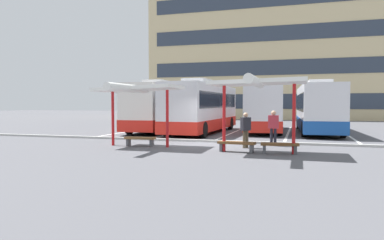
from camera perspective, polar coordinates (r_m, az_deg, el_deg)
ground_plane at (r=18.52m, az=2.11°, el=-3.86°), size 160.00×160.00×0.00m
terminal_building at (r=55.35m, az=11.99°, el=9.39°), size 32.01×14.74×20.12m
coach_bus_0 at (r=27.99m, az=-4.49°, el=1.94°), size 2.74×10.88×3.79m
coach_bus_1 at (r=25.84m, az=1.72°, el=1.85°), size 2.88×10.99×3.75m
coach_bus_2 at (r=27.66m, az=11.28°, el=1.94°), size 3.27×10.44×3.82m
coach_bus_3 at (r=27.55m, az=19.17°, el=1.67°), size 3.02×11.35×3.68m
lane_stripe_0 at (r=29.01m, az=-8.41°, el=-1.54°), size 0.16×14.00×0.01m
lane_stripe_1 at (r=27.60m, az=-1.19°, el=-1.73°), size 0.16×14.00×0.01m
lane_stripe_2 at (r=26.68m, az=6.66°, el=-1.89°), size 0.16×14.00×0.01m
lane_stripe_3 at (r=26.28m, az=14.91°, el=-2.03°), size 0.16×14.00×0.01m
lane_stripe_4 at (r=26.44m, az=23.24°, el=-2.12°), size 0.16×14.00×0.01m
waiting_shelter_0 at (r=17.50m, az=-8.68°, el=4.69°), size 3.89×4.34×2.96m
bench_0 at (r=17.85m, az=-8.20°, el=-3.06°), size 1.53×0.51×0.45m
waiting_shelter_1 at (r=15.21m, az=10.31°, el=5.58°), size 3.91×4.31×3.12m
bench_1 at (r=15.64m, az=7.04°, el=-3.83°), size 1.66×0.60×0.45m
bench_2 at (r=15.40m, az=13.65°, el=-3.99°), size 1.58×0.60×0.45m
platform_kerb at (r=19.60m, az=2.94°, el=-3.33°), size 44.00×0.24×0.12m
waiting_passenger_0 at (r=18.22m, az=12.71°, el=-0.82°), size 0.50×0.23×1.74m
waiting_passenger_1 at (r=17.11m, az=8.46°, el=-1.19°), size 0.48×0.51×1.66m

